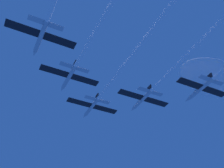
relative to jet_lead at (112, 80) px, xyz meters
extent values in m
cylinder|color=#B2BAC6|center=(0.00, 15.38, -0.02)|extent=(1.16, 10.52, 1.16)
cone|color=#B2BAC6|center=(0.00, 21.80, -0.02)|extent=(1.13, 2.31, 1.13)
ellipsoid|color=black|center=(0.00, 17.69, 0.47)|extent=(0.81, 2.10, 0.58)
cube|color=black|center=(-4.58, 14.85, -0.02)|extent=(7.99, 2.31, 0.25)
cube|color=black|center=(4.58, 14.85, -0.02)|extent=(7.99, 2.31, 0.25)
cube|color=black|center=(0.00, 11.17, 1.40)|extent=(0.30, 1.89, 1.68)
cube|color=#B2BAC6|center=(-2.38, 10.96, -0.02)|extent=(3.60, 1.39, 0.25)
cube|color=#B2BAC6|center=(2.38, 10.96, -0.02)|extent=(3.60, 1.39, 0.25)
cylinder|color=white|center=(0.00, -10.60, -0.02)|extent=(1.04, 41.43, 1.04)
cylinder|color=#B2BAC6|center=(-11.84, 3.79, -0.17)|extent=(1.16, 10.52, 1.16)
cone|color=#B2BAC6|center=(-11.84, 10.21, -0.17)|extent=(1.13, 2.31, 1.13)
ellipsoid|color=black|center=(-11.84, 6.11, 0.32)|extent=(0.81, 2.10, 0.58)
cube|color=black|center=(-16.42, 3.27, -0.17)|extent=(7.99, 2.31, 0.25)
cube|color=black|center=(-7.26, 3.27, -0.17)|extent=(7.99, 2.31, 0.25)
cube|color=black|center=(-11.84, -0.42, 1.25)|extent=(0.30, 1.89, 1.68)
cube|color=#B2BAC6|center=(-14.22, -0.63, -0.17)|extent=(3.60, 1.39, 0.25)
cube|color=#B2BAC6|center=(-9.46, -0.63, -0.17)|extent=(3.60, 1.39, 0.25)
cylinder|color=white|center=(-11.84, -19.18, -0.17)|extent=(1.04, 35.43, 1.04)
cylinder|color=#B2BAC6|center=(12.29, 3.44, -0.73)|extent=(1.16, 10.52, 1.16)
cone|color=#B2BAC6|center=(12.29, 9.85, -0.73)|extent=(1.13, 2.31, 1.13)
ellipsoid|color=black|center=(12.29, 5.75, -0.24)|extent=(0.81, 2.10, 0.58)
cube|color=black|center=(7.71, 2.91, -0.73)|extent=(7.99, 2.31, 0.25)
cube|color=black|center=(16.86, 2.91, -0.73)|extent=(7.99, 2.31, 0.25)
cube|color=black|center=(12.29, -0.77, 0.69)|extent=(0.30, 1.89, 1.68)
cube|color=#B2BAC6|center=(9.91, -0.98, -0.73)|extent=(3.60, 1.39, 0.25)
cube|color=#B2BAC6|center=(14.66, -0.98, -0.73)|extent=(3.60, 1.39, 0.25)
cylinder|color=white|center=(12.29, -20.06, -0.73)|extent=(1.04, 36.48, 1.04)
cylinder|color=#B2BAC6|center=(-23.07, -7.91, -0.31)|extent=(1.16, 10.52, 1.16)
cone|color=#B2BAC6|center=(-23.07, -1.49, -0.31)|extent=(1.13, 2.31, 1.13)
ellipsoid|color=black|center=(-23.07, -5.59, 0.18)|extent=(0.81, 2.10, 0.58)
cube|color=black|center=(-27.65, -8.43, -0.31)|extent=(7.99, 2.31, 0.25)
cube|color=black|center=(-18.50, -8.43, -0.31)|extent=(7.99, 2.31, 0.25)
cube|color=black|center=(-23.07, -12.12, 1.11)|extent=(0.30, 1.89, 1.68)
cube|color=#B2BAC6|center=(-25.45, -12.33, -0.31)|extent=(3.60, 1.39, 0.25)
cube|color=#B2BAC6|center=(-20.70, -12.33, -0.31)|extent=(3.60, 1.39, 0.25)
cylinder|color=#B2BAC6|center=(25.03, -8.94, -0.79)|extent=(1.16, 10.52, 1.16)
cone|color=#B2BAC6|center=(25.03, -2.52, -0.79)|extent=(1.13, 2.31, 1.13)
ellipsoid|color=black|center=(25.03, -6.63, -0.30)|extent=(0.81, 2.10, 0.58)
cube|color=black|center=(20.45, -9.47, -0.79)|extent=(7.99, 2.31, 0.25)
cube|color=black|center=(29.61, -9.47, -0.79)|extent=(7.99, 2.31, 0.25)
cube|color=black|center=(25.03, -13.15, 0.63)|extent=(0.30, 1.89, 1.68)
cube|color=#B2BAC6|center=(22.65, -13.36, -0.79)|extent=(3.60, 1.39, 0.25)
cube|color=#B2BAC6|center=(27.41, -13.36, -0.79)|extent=(3.60, 1.39, 0.25)
ellipsoid|color=white|center=(54.34, 8.42, 26.10)|extent=(36.28, 19.95, 12.70)
camera|label=1|loc=(-27.71, -56.53, -51.28)|focal=44.86mm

